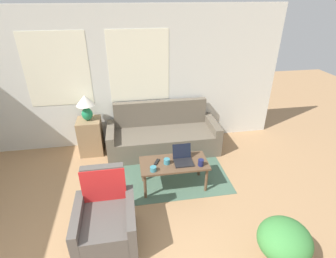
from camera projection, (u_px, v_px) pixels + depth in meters
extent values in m
cube|color=silver|center=(105.00, 81.00, 4.82)|extent=(6.70, 0.05, 2.60)
cube|color=white|center=(57.00, 70.00, 4.56)|extent=(1.10, 0.01, 1.30)
cube|color=white|center=(139.00, 67.00, 4.77)|extent=(1.10, 0.01, 1.30)
cube|color=#476651|center=(168.00, 166.00, 4.68)|extent=(1.87, 1.78, 0.01)
cube|color=#665B4C|center=(163.00, 141.00, 5.05)|extent=(1.81, 0.81, 0.40)
cube|color=#665B4C|center=(161.00, 122.00, 5.23)|extent=(1.81, 0.12, 0.90)
cube|color=#665B4C|center=(112.00, 142.00, 4.87)|extent=(0.14, 0.81, 0.55)
cube|color=#665B4C|center=(212.00, 134.00, 5.16)|extent=(0.14, 0.81, 0.55)
cube|color=#514C47|center=(107.00, 229.00, 3.18)|extent=(0.51, 0.75, 0.43)
cube|color=#514C47|center=(106.00, 196.00, 3.35)|extent=(0.51, 0.10, 0.92)
cube|color=#514C47|center=(80.00, 229.00, 3.10)|extent=(0.10, 0.75, 0.55)
cube|color=#514C47|center=(132.00, 222.00, 3.19)|extent=(0.10, 0.75, 0.55)
cube|color=red|center=(104.00, 192.00, 3.25)|extent=(0.54, 0.01, 0.66)
cube|color=#937551|center=(91.00, 136.00, 4.94)|extent=(0.42, 0.42, 0.69)
ellipsoid|color=#1E8451|center=(87.00, 114.00, 4.72)|extent=(0.20, 0.20, 0.23)
cylinder|color=tan|center=(86.00, 107.00, 4.65)|extent=(0.02, 0.02, 0.06)
cone|color=white|center=(85.00, 100.00, 4.59)|extent=(0.33, 0.33, 0.19)
cube|color=brown|center=(174.00, 163.00, 4.01)|extent=(1.04, 0.50, 0.03)
cylinder|color=brown|center=(145.00, 187.00, 3.87)|extent=(0.04, 0.04, 0.42)
cylinder|color=brown|center=(206.00, 180.00, 4.01)|extent=(0.04, 0.04, 0.42)
cylinder|color=brown|center=(143.00, 170.00, 4.22)|extent=(0.04, 0.04, 0.42)
cylinder|color=brown|center=(199.00, 165.00, 4.36)|extent=(0.04, 0.04, 0.42)
cube|color=black|center=(184.00, 163.00, 3.98)|extent=(0.29, 0.23, 0.02)
cube|color=black|center=(182.00, 151.00, 4.05)|extent=(0.29, 0.07, 0.22)
cylinder|color=teal|center=(167.00, 161.00, 3.96)|extent=(0.09, 0.09, 0.09)
cylinder|color=#191E4C|center=(201.00, 163.00, 3.91)|extent=(0.08, 0.08, 0.10)
cylinder|color=teal|center=(153.00, 169.00, 3.80)|extent=(0.09, 0.09, 0.07)
cube|color=black|center=(157.00, 162.00, 4.00)|extent=(0.11, 0.15, 0.02)
ellipsoid|color=#3D843D|center=(284.00, 240.00, 2.79)|extent=(0.57, 0.57, 0.43)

